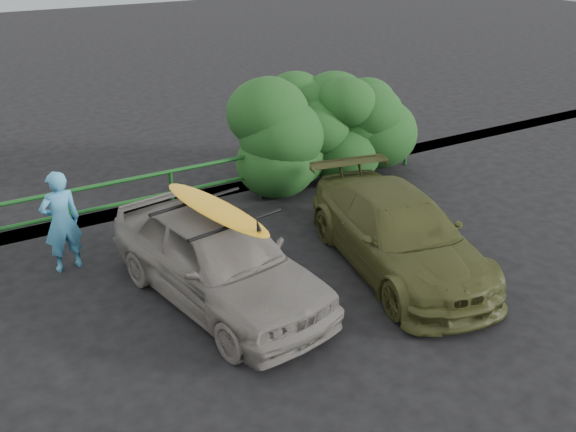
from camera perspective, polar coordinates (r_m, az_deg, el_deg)
name	(u,v)px	position (r m, az deg, el deg)	size (l,w,h in m)	color
ground	(244,371)	(8.78, -3.93, -13.61)	(80.00, 80.00, 0.00)	black
guardrail	(123,205)	(12.59, -14.50, 0.97)	(14.00, 0.08, 1.04)	#154C19
shrub_right	(327,127)	(14.81, 3.45, 7.93)	(3.20, 2.40, 2.29)	#1C491A
sedan	(218,258)	(9.92, -6.27, -3.70)	(1.74, 4.33, 1.48)	slate
olive_vehicle	(399,233)	(10.96, 9.80, -1.52)	(1.82, 4.47, 1.30)	#3F441E
man	(61,221)	(11.31, -19.51, -0.46)	(0.65, 0.42, 1.77)	#439ACA
roof_rack	(215,212)	(9.57, -6.48, 0.32)	(1.61, 1.13, 0.05)	black
surfboard	(215,208)	(9.55, -6.49, 0.67)	(0.53, 2.54, 0.08)	#F4AB19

